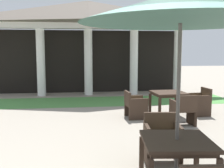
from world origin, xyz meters
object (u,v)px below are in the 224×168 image
patio_table_mid_left (177,146)px  patio_umbrella_mid_left (181,8)px  patio_chair_near_foreground_east (200,102)px  terracotta_urn (132,105)px  patio_chair_near_foreground_west (135,105)px  patio_table_near_foreground (169,95)px  patio_chair_mid_left_north (162,139)px  patio_chair_near_foreground_south (183,110)px

patio_table_mid_left → patio_umbrella_mid_left: patio_umbrella_mid_left is taller
patio_chair_near_foreground_east → terracotta_urn: size_ratio=2.28×
patio_chair_near_foreground_west → patio_table_mid_left: patio_chair_near_foreground_west is taller
patio_chair_near_foreground_east → terracotta_urn: 2.26m
patio_chair_near_foreground_west → patio_table_near_foreground: bearing=90.0°
patio_chair_near_foreground_east → patio_chair_mid_left_north: patio_chair_mid_left_north is taller
patio_table_near_foreground → patio_chair_mid_left_north: bearing=-110.4°
patio_chair_near_foreground_south → patio_chair_near_foreground_west: patio_chair_near_foreground_south is taller
patio_chair_mid_left_north → terracotta_urn: 4.52m
patio_table_mid_left → terracotta_urn: patio_table_mid_left is taller
patio_chair_near_foreground_south → patio_chair_mid_left_north: (-1.30, -2.28, 0.01)m
patio_table_mid_left → patio_chair_near_foreground_east: bearing=61.4°
patio_chair_near_foreground_south → terracotta_urn: size_ratio=2.28×
patio_table_mid_left → patio_chair_near_foreground_south: bearing=66.8°
patio_table_near_foreground → patio_chair_near_foreground_west: (-1.06, -0.06, -0.26)m
patio_chair_near_foreground_east → patio_chair_mid_left_north: size_ratio=0.97×
patio_table_mid_left → patio_umbrella_mid_left: (0.00, 0.00, 1.92)m
patio_chair_near_foreground_west → terracotta_urn: (0.15, 1.23, -0.24)m
patio_chair_near_foreground_east → patio_chair_mid_left_north: bearing=142.6°
patio_chair_near_foreground_south → patio_table_mid_left: patio_chair_near_foreground_south is taller
patio_table_near_foreground → patio_chair_mid_left_north: (-1.24, -3.33, -0.23)m
patio_umbrella_mid_left → patio_chair_near_foreground_south: bearing=66.8°
patio_chair_mid_left_north → patio_table_near_foreground: bearing=-104.5°
patio_umbrella_mid_left → patio_table_mid_left: bearing=180.0°
patio_chair_near_foreground_south → patio_chair_mid_left_north: size_ratio=0.97×
patio_table_mid_left → terracotta_urn: (0.44, 5.51, -0.51)m
patio_chair_near_foreground_east → patio_umbrella_mid_left: patio_umbrella_mid_left is taller
patio_chair_near_foreground_south → terracotta_urn: bearing=110.2°
patio_table_near_foreground → patio_table_mid_left: patio_table_mid_left is taller
patio_table_mid_left → patio_chair_near_foreground_west: bearing=86.1°
patio_umbrella_mid_left → patio_chair_mid_left_north: patio_umbrella_mid_left is taller
patio_chair_near_foreground_west → patio_chair_mid_left_north: patio_chair_mid_left_north is taller
patio_table_mid_left → terracotta_urn: bearing=85.4°
patio_chair_near_foreground_south → patio_chair_near_foreground_west: size_ratio=1.05×
patio_chair_near_foreground_south → patio_chair_near_foreground_east: bearing=44.9°
patio_chair_near_foreground_east → patio_chair_mid_left_north: (-2.30, -3.40, 0.02)m
patio_table_mid_left → terracotta_urn: 5.55m
patio_umbrella_mid_left → patio_chair_near_foreground_west: bearing=86.1°
patio_chair_mid_left_north → terracotta_urn: bearing=-88.3°
patio_chair_near_foreground_west → terracotta_urn: 1.26m
patio_table_near_foreground → patio_chair_near_foreground_east: patio_chair_near_foreground_east is taller
patio_chair_near_foreground_east → patio_table_mid_left: size_ratio=0.80×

